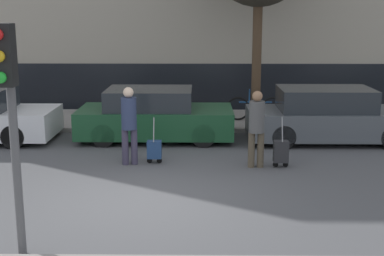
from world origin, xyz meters
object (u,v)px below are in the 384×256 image
Objects in this scene: pedestrian_left at (129,121)px; traffic_light at (8,94)px; parked_car_2 at (329,117)px; pedestrian_right at (257,124)px; parked_bicycle at (255,108)px; parked_car_1 at (154,116)px; trolley_left at (154,150)px; trolley_right at (281,152)px.

pedestrian_left is 0.54× the size of traffic_light.
pedestrian_left is at bearing -155.65° from parked_car_2.
pedestrian_right is at bearing 165.25° from pedestrian_left.
parked_car_2 reaches higher than parked_bicycle.
parked_bicycle is (-1.71, 2.16, -0.17)m from parked_car_2.
pedestrian_right is at bearing -46.84° from parked_car_1.
pedestrian_left is 1.66× the size of trolley_left.
pedestrian_left is 0.87m from trolley_left.
pedestrian_left is at bearing -98.28° from parked_car_1.
pedestrian_left reaches higher than trolley_left.
parked_car_1 is 7.41m from traffic_light.
trolley_right is at bearing -123.60° from parked_car_2.
parked_car_1 is 2.33× the size of pedestrian_left.
pedestrian_left is 2.81m from pedestrian_right.
parked_car_1 is at bearing 79.59° from traffic_light.
parked_car_2 reaches higher than trolley_right.
traffic_light is (-1.49, -4.78, 2.00)m from trolley_left.
parked_car_2 is 1.35× the size of traffic_light.
parked_car_1 is 0.94× the size of parked_car_2.
pedestrian_right reaches higher than parked_bicycle.
pedestrian_left reaches higher than parked_car_1.
parked_bicycle is at bearing 57.76° from trolley_left.
parked_bicycle is (2.71, 4.30, 0.18)m from trolley_left.
parked_car_2 is at bearing 25.85° from trolley_left.
pedestrian_left is at bearing -169.17° from trolley_left.
parked_car_2 is at bearing -132.37° from pedestrian_right.
trolley_left is (0.19, -2.32, -0.33)m from parked_car_1.
trolley_left is 0.93× the size of trolley_right.
parked_bicycle is at bearing 65.15° from traffic_light.
parked_car_2 is 3.82× the size of trolley_right.
parked_car_1 is at bearing 139.02° from trolley_right.
parked_car_1 reaches higher than trolley_left.
trolley_right is 0.64× the size of parked_bicycle.
pedestrian_right reaches higher than trolley_left.
trolley_left is at bearing 174.20° from trolley_right.
trolley_right is (3.00, -2.60, -0.29)m from parked_car_1.
pedestrian_left reaches higher than trolley_right.
parked_car_1 reaches higher than trolley_right.
parked_car_1 reaches higher than parked_bicycle.
parked_car_1 is 2.40× the size of pedestrian_right.
parked_bicycle is (2.90, 1.99, -0.15)m from parked_car_1.
parked_car_1 is 2.35m from trolley_left.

